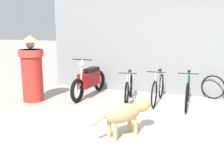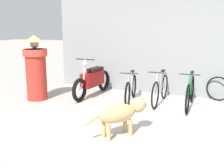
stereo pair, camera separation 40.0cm
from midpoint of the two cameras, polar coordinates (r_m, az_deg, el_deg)
ground_plane at (r=4.88m, az=2.88°, el=-11.08°), size 60.00×60.00×0.00m
shop_wall_back at (r=7.79m, az=10.14°, el=9.14°), size 7.13×0.20×3.07m
bicycle_0 at (r=6.88m, az=2.03°, el=-1.11°), size 0.46×1.64×0.84m
bicycle_1 at (r=6.88m, az=8.33°, el=-1.06°), size 0.46×1.68×0.87m
bicycle_2 at (r=6.73m, az=14.51°, el=-1.58°), size 0.46×1.78×0.90m
motorcycle at (r=7.46m, az=-6.52°, el=0.71°), size 0.58×2.02×1.11m
stray_dog at (r=4.73m, az=0.89°, el=-6.16°), size 0.88×1.09×0.67m
person_in_robes at (r=7.25m, az=-18.58°, el=3.13°), size 0.85×0.85×1.73m
spare_tire_left at (r=7.61m, az=19.75°, el=-0.65°), size 0.63×0.26×0.66m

